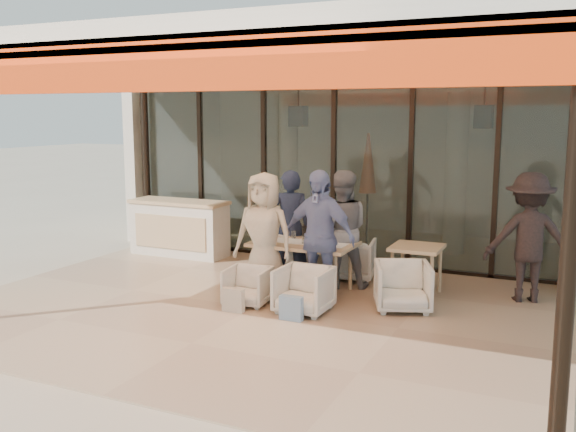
% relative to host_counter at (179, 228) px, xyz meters
% --- Properties ---
extents(ground, '(70.00, 70.00, 0.00)m').
position_rel_host_counter_xyz_m(ground, '(2.75, -2.30, -0.53)').
color(ground, '#C6B293').
rests_on(ground, ground).
extents(terrace_floor, '(8.00, 6.00, 0.01)m').
position_rel_host_counter_xyz_m(terrace_floor, '(2.75, -2.30, -0.53)').
color(terrace_floor, tan).
rests_on(terrace_floor, ground).
extents(terrace_structure, '(8.00, 6.00, 3.40)m').
position_rel_host_counter_xyz_m(terrace_structure, '(2.75, -2.56, 2.72)').
color(terrace_structure, silver).
rests_on(terrace_structure, ground).
extents(glass_storefront, '(8.08, 0.10, 3.20)m').
position_rel_host_counter_xyz_m(glass_storefront, '(2.75, 0.70, 1.07)').
color(glass_storefront, '#9EADA3').
rests_on(glass_storefront, ground).
extents(interior_block, '(9.05, 3.62, 3.52)m').
position_rel_host_counter_xyz_m(interior_block, '(2.75, 3.02, 1.70)').
color(interior_block, silver).
rests_on(interior_block, ground).
extents(host_counter, '(1.85, 0.65, 1.04)m').
position_rel_host_counter_xyz_m(host_counter, '(0.00, 0.00, 0.00)').
color(host_counter, silver).
rests_on(host_counter, ground).
extents(dining_table, '(1.50, 0.90, 0.93)m').
position_rel_host_counter_xyz_m(dining_table, '(3.01, -1.21, 0.16)').
color(dining_table, '#D2B180').
rests_on(dining_table, ground).
extents(chair_far_left, '(0.70, 0.67, 0.65)m').
position_rel_host_counter_xyz_m(chair_far_left, '(2.59, -0.27, -0.21)').
color(chair_far_left, white).
rests_on(chair_far_left, ground).
extents(chair_far_right, '(0.81, 0.77, 0.72)m').
position_rel_host_counter_xyz_m(chair_far_right, '(3.43, -0.27, -0.17)').
color(chair_far_right, white).
rests_on(chair_far_right, ground).
extents(chair_near_left, '(0.62, 0.59, 0.59)m').
position_rel_host_counter_xyz_m(chair_near_left, '(2.59, -2.17, -0.24)').
color(chair_near_left, white).
rests_on(chair_near_left, ground).
extents(chair_near_right, '(0.67, 0.63, 0.69)m').
position_rel_host_counter_xyz_m(chair_near_right, '(3.43, -2.17, -0.19)').
color(chair_near_right, white).
rests_on(chair_near_right, ground).
extents(diner_navy, '(0.75, 0.61, 1.76)m').
position_rel_host_counter_xyz_m(diner_navy, '(2.59, -0.77, 0.35)').
color(diner_navy, '#1A233A').
rests_on(diner_navy, ground).
extents(diner_grey, '(1.05, 0.95, 1.78)m').
position_rel_host_counter_xyz_m(diner_grey, '(3.43, -0.77, 0.36)').
color(diner_grey, slate).
rests_on(diner_grey, ground).
extents(diner_cream, '(0.90, 0.60, 1.79)m').
position_rel_host_counter_xyz_m(diner_cream, '(2.59, -1.67, 0.37)').
color(diner_cream, beige).
rests_on(diner_cream, ground).
extents(diner_periwinkle, '(1.15, 0.61, 1.87)m').
position_rel_host_counter_xyz_m(diner_periwinkle, '(3.43, -1.67, 0.40)').
color(diner_periwinkle, '#6F7CB9').
rests_on(diner_periwinkle, ground).
extents(tote_bag_cream, '(0.30, 0.10, 0.34)m').
position_rel_host_counter_xyz_m(tote_bag_cream, '(2.59, -2.57, -0.36)').
color(tote_bag_cream, silver).
rests_on(tote_bag_cream, ground).
extents(tote_bag_blue, '(0.30, 0.10, 0.34)m').
position_rel_host_counter_xyz_m(tote_bag_blue, '(3.43, -2.57, -0.36)').
color(tote_bag_blue, '#99BFD8').
rests_on(tote_bag_blue, ground).
extents(side_table, '(0.70, 0.70, 0.74)m').
position_rel_host_counter_xyz_m(side_table, '(4.59, -0.77, 0.11)').
color(side_table, '#D2B180').
rests_on(side_table, ground).
extents(side_chair, '(0.91, 0.88, 0.73)m').
position_rel_host_counter_xyz_m(side_chair, '(4.59, -1.52, -0.17)').
color(side_chair, white).
rests_on(side_chair, ground).
extents(standing_woman, '(1.32, 0.98, 1.82)m').
position_rel_host_counter_xyz_m(standing_woman, '(6.04, -0.39, 0.38)').
color(standing_woman, black).
rests_on(standing_woman, ground).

